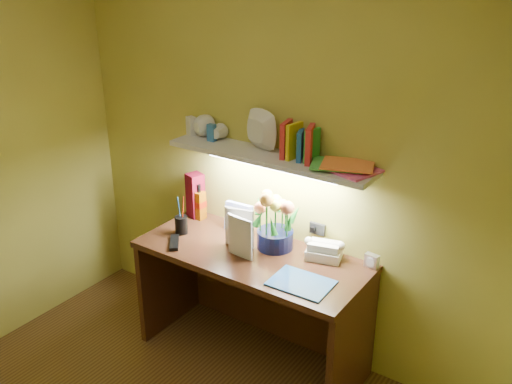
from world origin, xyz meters
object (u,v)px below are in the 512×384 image
whisky_bottle (199,202)px  flower_bouquet (275,218)px  desk (252,307)px  telephone (324,249)px  desk_clock (372,261)px

whisky_bottle → flower_bouquet: bearing=-5.3°
desk → whisky_bottle: 0.77m
telephone → whisky_bottle: 0.94m
desk → desk_clock: bearing=21.1°
desk → telephone: size_ratio=7.08×
desk → flower_bouquet: flower_bouquet is taller
desk → desk_clock: desk_clock is taller
whisky_bottle → desk: bearing=-19.8°
desk → telephone: telephone is taller
telephone → desk_clock: 0.28m
whisky_bottle → telephone: bearing=-0.5°
telephone → desk: bearing=-168.7°
telephone → whisky_bottle: bearing=164.1°
desk → flower_bouquet: size_ratio=3.64×
telephone → whisky_bottle: whisky_bottle is taller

